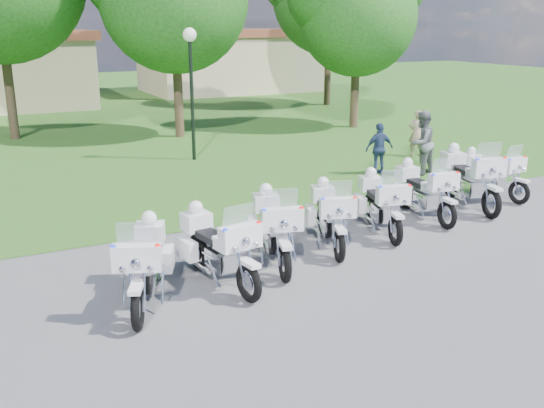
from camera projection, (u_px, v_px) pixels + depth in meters
name	position (u px, v px, depth m)	size (l,w,h in m)	color
ground	(312.00, 267.00, 11.43)	(100.00, 100.00, 0.00)	slate
grass_lawn	(72.00, 105.00, 34.54)	(100.00, 48.00, 0.01)	#375D1D
motorcycle_0	(145.00, 262.00, 9.85)	(1.37, 2.26, 1.61)	black
motorcycle_1	(217.00, 246.00, 10.59)	(1.00, 2.38, 1.61)	black
motorcycle_2	(273.00, 227.00, 11.54)	(1.22, 2.39, 1.64)	black
motorcycle_3	(329.00, 215.00, 12.41)	(1.25, 2.21, 1.55)	black
motorcycle_4	(380.00, 202.00, 13.27)	(1.18, 2.24, 1.55)	black
motorcycle_5	(423.00, 190.00, 14.24)	(0.92, 2.33, 1.56)	black
motorcycle_6	(468.00, 177.00, 15.10)	(1.27, 2.59, 1.77)	black
motorcycle_7	(490.00, 173.00, 15.99)	(0.83, 2.21, 1.48)	black
lamp_post	(191.00, 62.00, 19.56)	(0.44, 0.44, 4.30)	black
tree_3	(357.00, 5.00, 25.55)	(5.89, 5.03, 7.85)	#38281C
building_east	(229.00, 60.00, 41.27)	(11.44, 7.28, 4.10)	#C7AE8F
bystander_a	(417.00, 134.00, 20.80)	(0.58, 0.38, 1.59)	tan
bystander_b	(421.00, 143.00, 18.19)	(0.94, 0.73, 1.93)	slate
bystander_c	(379.00, 149.00, 18.28)	(0.92, 0.38, 1.57)	navy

